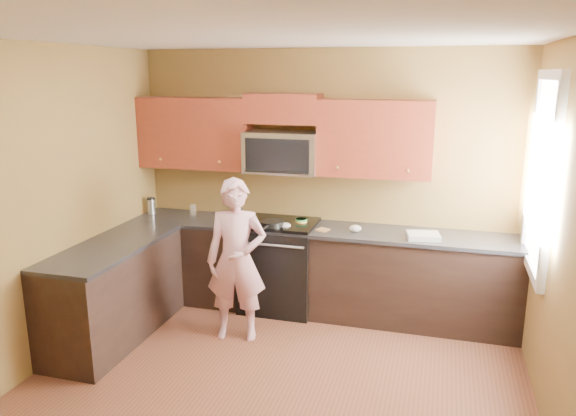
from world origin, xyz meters
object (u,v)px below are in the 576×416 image
(stove, at_px, (280,265))
(frying_pan, at_px, (272,226))
(butter_tub, at_px, (301,225))
(microwave, at_px, (283,172))
(travel_mug, at_px, (152,214))
(woman, at_px, (237,260))

(stove, distance_m, frying_pan, 0.51)
(frying_pan, distance_m, butter_tub, 0.34)
(microwave, distance_m, travel_mug, 1.59)
(microwave, bearing_deg, travel_mug, -176.53)
(microwave, relative_size, frying_pan, 1.81)
(woman, bearing_deg, stove, 64.48)
(butter_tub, xyz_separation_m, travel_mug, (-1.72, -0.01, 0.00))
(microwave, height_order, travel_mug, microwave)
(woman, xyz_separation_m, frying_pan, (0.16, 0.59, 0.18))
(woman, xyz_separation_m, travel_mug, (-1.31, 0.79, 0.15))
(stove, bearing_deg, butter_tub, 11.27)
(woman, height_order, frying_pan, woman)
(frying_pan, distance_m, travel_mug, 1.48)
(woman, relative_size, frying_pan, 3.64)
(butter_tub, bearing_deg, stove, -168.73)
(stove, xyz_separation_m, frying_pan, (-0.03, -0.17, 0.47))
(woman, distance_m, travel_mug, 1.54)
(woman, distance_m, butter_tub, 0.91)
(butter_tub, bearing_deg, travel_mug, -179.65)
(woman, distance_m, frying_pan, 0.63)
(microwave, distance_m, woman, 1.13)
(microwave, bearing_deg, stove, -90.00)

